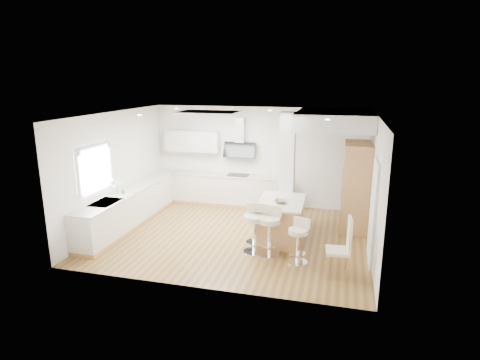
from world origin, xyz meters
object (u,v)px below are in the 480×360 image
(bar_stool_c, at_px, (298,239))
(dining_chair, at_px, (344,244))
(bar_stool_a, at_px, (255,226))
(bar_stool_b, at_px, (270,228))
(peninsula, at_px, (281,220))

(bar_stool_c, relative_size, dining_chair, 0.82)
(bar_stool_a, distance_m, dining_chair, 1.87)
(bar_stool_a, height_order, dining_chair, dining_chair)
(bar_stool_a, relative_size, bar_stool_b, 1.01)
(peninsula, relative_size, bar_stool_c, 1.69)
(peninsula, relative_size, bar_stool_a, 1.47)
(peninsula, relative_size, dining_chair, 1.38)
(dining_chair, bearing_deg, peninsula, 129.52)
(bar_stool_c, bearing_deg, bar_stool_a, -175.90)
(peninsula, height_order, bar_stool_a, bar_stool_a)
(bar_stool_a, bearing_deg, bar_stool_b, -8.41)
(peninsula, distance_m, bar_stool_a, 0.94)
(bar_stool_c, xyz_separation_m, dining_chair, (0.86, -0.26, 0.08))
(bar_stool_a, height_order, bar_stool_c, bar_stool_a)
(peninsula, xyz_separation_m, bar_stool_b, (-0.10, -0.87, 0.12))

